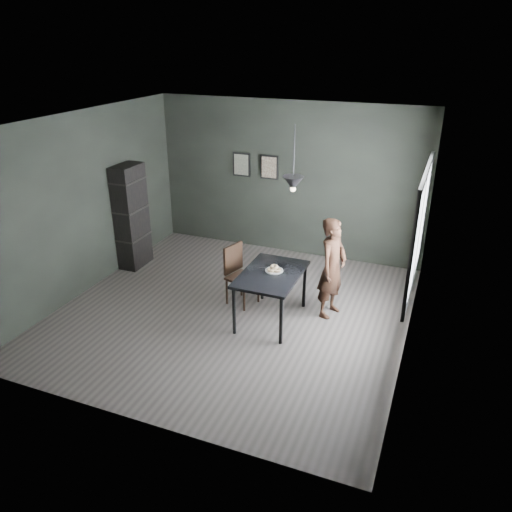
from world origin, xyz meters
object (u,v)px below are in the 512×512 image
at_px(white_plate, 274,271).
at_px(shelf_unit, 131,217).
at_px(wood_chair, 238,271).
at_px(woman, 332,268).
at_px(cafe_table, 271,278).
at_px(pendant_lamp, 293,183).

height_order(white_plate, shelf_unit, shelf_unit).
bearing_deg(shelf_unit, white_plate, -16.63).
distance_m(wood_chair, shelf_unit, 2.37).
distance_m(white_plate, woman, 0.85).
height_order(cafe_table, shelf_unit, shelf_unit).
xyz_separation_m(wood_chair, pendant_lamp, (0.90, -0.22, 1.52)).
distance_m(cafe_table, pendant_lamp, 1.41).
height_order(cafe_table, wood_chair, wood_chair).
height_order(cafe_table, woman, woman).
relative_size(white_plate, pendant_lamp, 0.27).
height_order(wood_chair, pendant_lamp, pendant_lamp).
bearing_deg(cafe_table, wood_chair, 153.66).
height_order(woman, shelf_unit, shelf_unit).
distance_m(woman, pendant_lamp, 1.45).
relative_size(woman, pendant_lamp, 1.73).
xyz_separation_m(cafe_table, woman, (0.76, 0.48, 0.08)).
height_order(woman, wood_chair, woman).
xyz_separation_m(woman, wood_chair, (-1.40, -0.16, -0.22)).
distance_m(wood_chair, pendant_lamp, 1.78).
relative_size(white_plate, wood_chair, 0.25).
height_order(white_plate, woman, woman).
relative_size(woman, wood_chair, 1.61).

